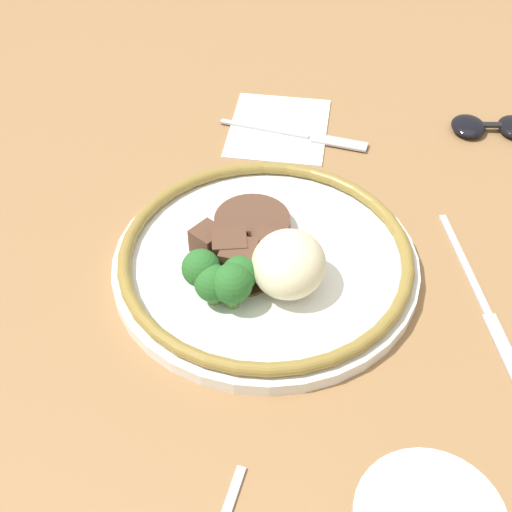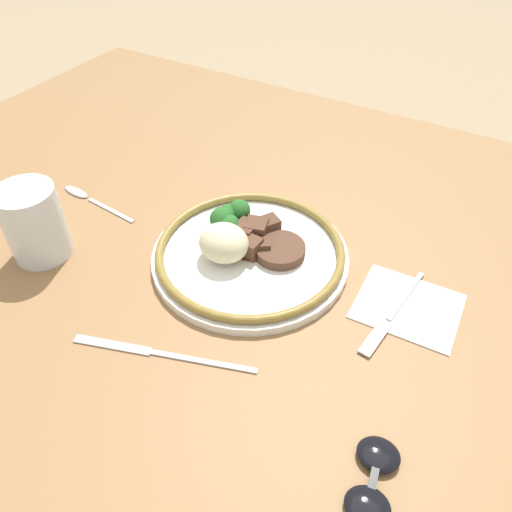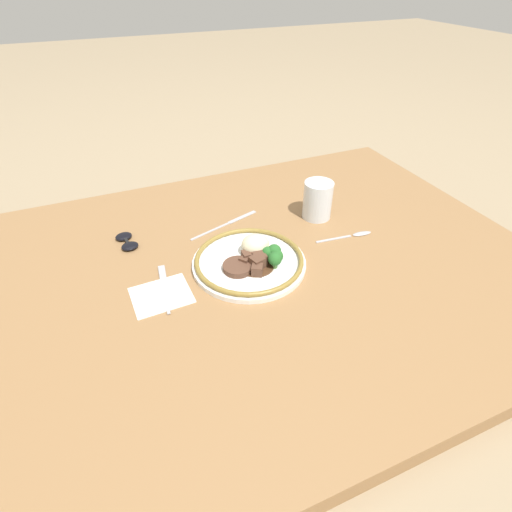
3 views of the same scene
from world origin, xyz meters
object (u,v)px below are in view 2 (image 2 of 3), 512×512
at_px(juice_glass, 36,227).
at_px(fork, 389,319).
at_px(plate, 248,249).
at_px(spoon, 84,196).
at_px(sunglasses, 373,479).
at_px(knife, 156,353).

bearing_deg(juice_glass, fork, -165.18).
bearing_deg(plate, spoon, 1.59).
distance_m(juice_glass, spoon, 0.14).
relative_size(juice_glass, fork, 0.63).
xyz_separation_m(plate, spoon, (0.31, 0.01, -0.02)).
relative_size(plate, sunglasses, 2.88).
bearing_deg(plate, knife, 87.62).
height_order(juice_glass, sunglasses, juice_glass).
height_order(knife, sunglasses, sunglasses).
relative_size(juice_glass, spoon, 0.66).
relative_size(knife, spoon, 1.34).
bearing_deg(fork, plate, -86.21).
bearing_deg(juice_glass, sunglasses, 171.73).
distance_m(plate, sunglasses, 0.34).
bearing_deg(spoon, juice_glass, 116.02).
bearing_deg(juice_glass, spoon, -69.73).
relative_size(plate, spoon, 1.70).
height_order(plate, spoon, plate).
bearing_deg(juice_glass, knife, 166.40).
relative_size(fork, knife, 0.78).
relative_size(plate, juice_glass, 2.58).
height_order(juice_glass, fork, juice_glass).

